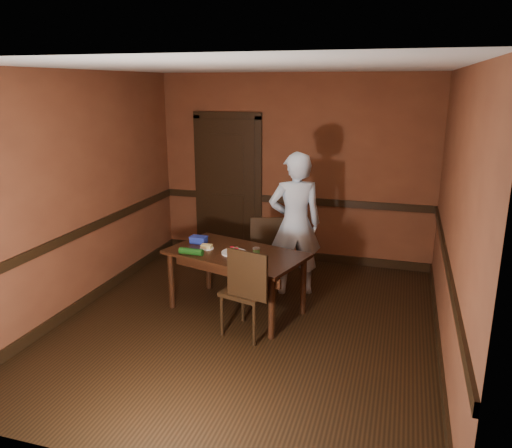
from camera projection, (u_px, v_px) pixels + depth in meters
The scene contains 22 objects.
floor at pixel (247, 324), 5.47m from camera, with size 4.00×4.50×0.01m, color black.
ceiling at pixel (245, 67), 4.74m from camera, with size 4.00×4.50×0.01m, color silver.
wall_back at pixel (294, 170), 7.18m from camera, with size 4.00×0.02×2.70m, color brown.
wall_front at pixel (133, 288), 3.03m from camera, with size 4.00×0.02×2.70m, color brown.
wall_left at pixel (79, 193), 5.66m from camera, with size 0.02×4.50×2.70m, color brown.
wall_right at pixel (454, 219), 4.55m from camera, with size 0.02×4.50×2.70m, color brown.
dado_back at pixel (293, 200), 7.29m from camera, with size 4.00×0.03×0.10m, color black.
dado_left at pixel (84, 231), 5.78m from camera, with size 0.03×4.50×0.10m, color black.
dado_right at pixel (448, 266), 4.68m from camera, with size 0.03×4.50×0.10m, color black.
baseboard_back at pixel (292, 255), 7.52m from camera, with size 4.00×0.03×0.12m, color black.
baseboard_left at pixel (90, 298), 6.01m from camera, with size 0.03×4.50×0.12m, color black.
baseboard_right at pixel (439, 346), 4.91m from camera, with size 0.03×4.50×0.12m, color black.
door at pixel (228, 184), 7.50m from camera, with size 1.05×0.07×2.20m.
dining_table at pixel (236, 282), 5.72m from camera, with size 1.52×0.86×0.71m, color black.
chair_far at pixel (259, 258), 6.14m from camera, with size 0.44×0.44×0.95m, color black, non-canonical shape.
chair_near at pixel (248, 290), 5.16m from camera, with size 0.46×0.46×0.98m, color black, non-canonical shape.
person at pixel (295, 224), 6.09m from camera, with size 0.65×0.43×1.78m, color silver.
sandwich_plate at pixel (234, 252), 5.57m from camera, with size 0.28×0.28×0.07m.
sauce_jar at pixel (256, 252), 5.48m from camera, with size 0.08×0.08×0.10m.
cheese_saucer at pixel (207, 247), 5.73m from camera, with size 0.16×0.16×0.05m.
food_tub at pixel (199, 240), 5.93m from camera, with size 0.20×0.14×0.08m.
wrapped_veg at pixel (191, 252), 5.52m from camera, with size 0.08×0.08×0.28m, color #134112.
Camera 1 is at (1.52, -4.73, 2.55)m, focal length 35.00 mm.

